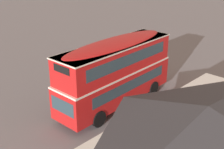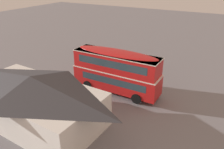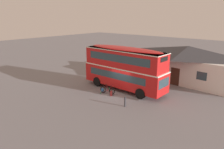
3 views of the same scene
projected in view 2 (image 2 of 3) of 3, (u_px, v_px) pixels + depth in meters
name	position (u px, v px, depth m)	size (l,w,h in m)	color
ground_plane	(117.00, 86.00, 26.80)	(120.00, 120.00, 0.00)	slate
double_decker_bus	(116.00, 70.00, 24.43)	(9.84, 2.76, 4.79)	black
touring_bicycle	(129.00, 82.00, 26.89)	(1.73, 0.69, 1.03)	black
backpack_on_ground	(124.00, 80.00, 27.48)	(0.36, 0.36, 0.55)	maroon
water_bottle_green_metal	(134.00, 83.00, 27.30)	(0.07, 0.07, 0.25)	green
pub_building	(33.00, 99.00, 19.74)	(13.09, 7.27, 4.38)	silver
kerb_bollard	(109.00, 71.00, 29.57)	(0.16, 0.16, 0.97)	#333338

